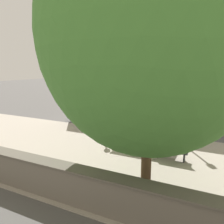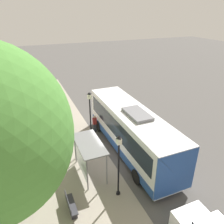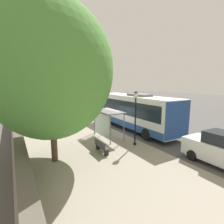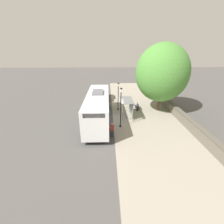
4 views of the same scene
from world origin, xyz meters
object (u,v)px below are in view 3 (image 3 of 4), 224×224
at_px(bus, 134,111).
at_px(pedestrian, 102,116).
at_px(street_lamp_near, 135,114).
at_px(street_lamp_far, 103,102).
at_px(bus_shelter, 107,116).
at_px(bench, 101,146).
at_px(shade_tree, 50,70).

relative_size(bus, pedestrian, 6.74).
bearing_deg(bus, street_lamp_near, -126.09).
xyz_separation_m(pedestrian, street_lamp_far, (-1.02, -2.19, 1.83)).
xyz_separation_m(bus_shelter, bench, (-1.80, -2.54, -1.50)).
distance_m(bus, bench, 6.92).
height_order(bench, shade_tree, shade_tree).
bearing_deg(shade_tree, bus, 21.95).
xyz_separation_m(bus, shade_tree, (-8.60, -3.47, 3.51)).
xyz_separation_m(street_lamp_far, shade_tree, (-5.96, -5.10, 2.64)).
bearing_deg(street_lamp_near, shade_tree, 177.41).
distance_m(pedestrian, shade_tree, 11.04).
distance_m(pedestrian, bench, 8.61).
distance_m(street_lamp_near, shade_tree, 6.59).
bearing_deg(street_lamp_far, bus_shelter, -111.97).
height_order(bench, street_lamp_far, street_lamp_far).
xyz_separation_m(bench, street_lamp_far, (2.97, 5.43, 2.29)).
bearing_deg(street_lamp_far, bench, -118.65).
height_order(bus_shelter, shade_tree, shade_tree).
relative_size(street_lamp_far, shade_tree, 0.50).
height_order(bus, bench, bus).
bearing_deg(bench, street_lamp_near, 1.31).
bearing_deg(street_lamp_far, bus, -31.72).
bearing_deg(bus, pedestrian, 112.90).
height_order(bus_shelter, pedestrian, bus_shelter).
relative_size(bus_shelter, shade_tree, 0.34).
relative_size(bus, bus_shelter, 3.39).
bearing_deg(bus, street_lamp_far, 148.28).
relative_size(pedestrian, shade_tree, 0.17).
bearing_deg(shade_tree, street_lamp_near, -2.59).
distance_m(bus, street_lamp_far, 3.22).
xyz_separation_m(pedestrian, bench, (-3.99, -7.62, -0.46)).
relative_size(bus_shelter, pedestrian, 1.99).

